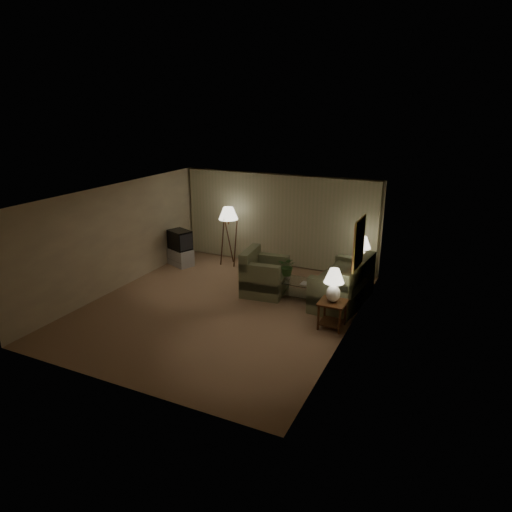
{
  "coord_description": "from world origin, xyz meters",
  "views": [
    {
      "loc": [
        4.94,
        -8.56,
        4.58
      ],
      "look_at": [
        0.63,
        0.6,
        1.19
      ],
      "focal_mm": 32.0,
      "sensor_mm": 36.0,
      "label": 1
    }
  ],
  "objects_px": {
    "sofa": "(342,286)",
    "table_lamp_near": "(334,282)",
    "ottoman": "(265,268)",
    "coffee_table": "(293,285)",
    "floor_lamp": "(229,235)",
    "side_table_near": "(332,310)",
    "vase": "(288,276)",
    "armchair": "(265,277)",
    "table_lamp_far": "(362,248)",
    "side_table_far": "(360,271)",
    "crt_tv": "(180,240)",
    "tv_cabinet": "(181,257)"
  },
  "relations": [
    {
      "from": "armchair",
      "to": "table_lamp_far",
      "type": "distance_m",
      "value": 2.63
    },
    {
      "from": "coffee_table",
      "to": "tv_cabinet",
      "type": "xyz_separation_m",
      "value": [
        -3.84,
        0.73,
        -0.03
      ]
    },
    {
      "from": "side_table_near",
      "to": "floor_lamp",
      "type": "bearing_deg",
      "value": 146.1
    },
    {
      "from": "table_lamp_far",
      "to": "floor_lamp",
      "type": "relative_size",
      "value": 0.44
    },
    {
      "from": "floor_lamp",
      "to": "table_lamp_near",
      "type": "bearing_deg",
      "value": -33.9
    },
    {
      "from": "side_table_far",
      "to": "tv_cabinet",
      "type": "distance_m",
      "value": 5.24
    },
    {
      "from": "sofa",
      "to": "floor_lamp",
      "type": "xyz_separation_m",
      "value": [
        -3.77,
        1.29,
        0.48
      ]
    },
    {
      "from": "side_table_far",
      "to": "crt_tv",
      "type": "xyz_separation_m",
      "value": [
        -5.2,
        -0.62,
        0.37
      ]
    },
    {
      "from": "side_table_far",
      "to": "ottoman",
      "type": "relative_size",
      "value": 1.13
    },
    {
      "from": "side_table_near",
      "to": "table_lamp_far",
      "type": "xyz_separation_m",
      "value": [
        0.0,
        2.6,
        0.63
      ]
    },
    {
      "from": "table_lamp_far",
      "to": "tv_cabinet",
      "type": "distance_m",
      "value": 5.3
    },
    {
      "from": "tv_cabinet",
      "to": "vase",
      "type": "xyz_separation_m",
      "value": [
        3.69,
        -0.73,
        0.25
      ]
    },
    {
      "from": "coffee_table",
      "to": "ottoman",
      "type": "xyz_separation_m",
      "value": [
        -1.25,
        1.11,
        -0.1
      ]
    },
    {
      "from": "side_table_far",
      "to": "vase",
      "type": "relative_size",
      "value": 3.62
    },
    {
      "from": "armchair",
      "to": "table_lamp_far",
      "type": "xyz_separation_m",
      "value": [
        2.07,
        1.51,
        0.6
      ]
    },
    {
      "from": "table_lamp_far",
      "to": "vase",
      "type": "xyz_separation_m",
      "value": [
        -1.51,
        -1.35,
        -0.55
      ]
    },
    {
      "from": "vase",
      "to": "side_table_near",
      "type": "bearing_deg",
      "value": -39.59
    },
    {
      "from": "armchair",
      "to": "floor_lamp",
      "type": "relative_size",
      "value": 0.74
    },
    {
      "from": "table_lamp_near",
      "to": "floor_lamp",
      "type": "relative_size",
      "value": 0.42
    },
    {
      "from": "side_table_far",
      "to": "table_lamp_near",
      "type": "xyz_separation_m",
      "value": [
        0.0,
        -2.6,
        0.63
      ]
    },
    {
      "from": "table_lamp_near",
      "to": "vase",
      "type": "height_order",
      "value": "table_lamp_near"
    },
    {
      "from": "floor_lamp",
      "to": "side_table_near",
      "type": "bearing_deg",
      "value": -33.9
    },
    {
      "from": "tv_cabinet",
      "to": "vase",
      "type": "bearing_deg",
      "value": 10.88
    },
    {
      "from": "table_lamp_far",
      "to": "vase",
      "type": "distance_m",
      "value": 2.1
    },
    {
      "from": "table_lamp_near",
      "to": "coffee_table",
      "type": "distance_m",
      "value": 2.0
    },
    {
      "from": "armchair",
      "to": "table_lamp_far",
      "type": "bearing_deg",
      "value": -60.49
    },
    {
      "from": "side_table_far",
      "to": "side_table_near",
      "type": "bearing_deg",
      "value": -90.0
    },
    {
      "from": "side_table_far",
      "to": "coffee_table",
      "type": "relative_size",
      "value": 0.49
    },
    {
      "from": "side_table_near",
      "to": "vase",
      "type": "height_order",
      "value": "side_table_near"
    },
    {
      "from": "armchair",
      "to": "floor_lamp",
      "type": "bearing_deg",
      "value": 43.67
    },
    {
      "from": "crt_tv",
      "to": "floor_lamp",
      "type": "height_order",
      "value": "floor_lamp"
    },
    {
      "from": "armchair",
      "to": "tv_cabinet",
      "type": "xyz_separation_m",
      "value": [
        -3.13,
        0.88,
        -0.2
      ]
    },
    {
      "from": "table_lamp_near",
      "to": "ottoman",
      "type": "xyz_separation_m",
      "value": [
        -2.61,
        2.36,
        -0.86
      ]
    },
    {
      "from": "vase",
      "to": "crt_tv",
      "type": "bearing_deg",
      "value": 168.84
    },
    {
      "from": "side_table_far",
      "to": "table_lamp_near",
      "type": "bearing_deg",
      "value": -90.0
    },
    {
      "from": "armchair",
      "to": "side_table_far",
      "type": "relative_size",
      "value": 2.15
    },
    {
      "from": "table_lamp_near",
      "to": "tv_cabinet",
      "type": "distance_m",
      "value": 5.62
    },
    {
      "from": "crt_tv",
      "to": "floor_lamp",
      "type": "xyz_separation_m",
      "value": [
        1.28,
        0.66,
        0.13
      ]
    },
    {
      "from": "sofa",
      "to": "table_lamp_near",
      "type": "xyz_separation_m",
      "value": [
        0.15,
        -1.35,
        0.6
      ]
    },
    {
      "from": "coffee_table",
      "to": "crt_tv",
      "type": "relative_size",
      "value": 1.55
    },
    {
      "from": "side_table_far",
      "to": "coffee_table",
      "type": "bearing_deg",
      "value": -135.24
    },
    {
      "from": "table_lamp_near",
      "to": "tv_cabinet",
      "type": "relative_size",
      "value": 0.85
    },
    {
      "from": "armchair",
      "to": "vase",
      "type": "height_order",
      "value": "armchair"
    },
    {
      "from": "vase",
      "to": "table_lamp_near",
      "type": "bearing_deg",
      "value": -39.59
    },
    {
      "from": "tv_cabinet",
      "to": "vase",
      "type": "relative_size",
      "value": 5.27
    },
    {
      "from": "table_lamp_near",
      "to": "ottoman",
      "type": "height_order",
      "value": "table_lamp_near"
    },
    {
      "from": "coffee_table",
      "to": "vase",
      "type": "xyz_separation_m",
      "value": [
        -0.15,
        -0.0,
        0.22
      ]
    },
    {
      "from": "sofa",
      "to": "ottoman",
      "type": "bearing_deg",
      "value": -106.87
    },
    {
      "from": "side_table_near",
      "to": "tv_cabinet",
      "type": "relative_size",
      "value": 0.69
    },
    {
      "from": "table_lamp_near",
      "to": "floor_lamp",
      "type": "height_order",
      "value": "floor_lamp"
    }
  ]
}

